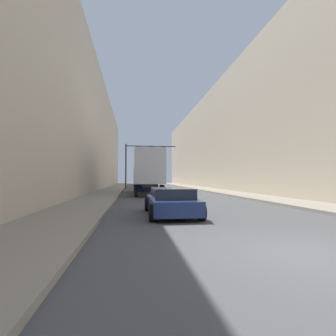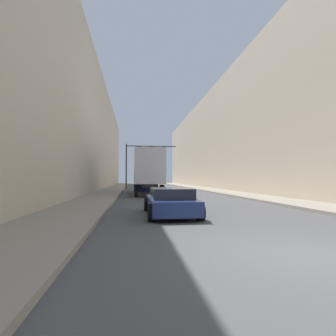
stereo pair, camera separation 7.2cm
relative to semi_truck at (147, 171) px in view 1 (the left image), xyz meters
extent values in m
plane|color=#4C4C4F|center=(2.21, -21.53, -2.27)|extent=(200.00, 200.00, 0.00)
cube|color=gray|center=(8.43, 8.47, -2.20)|extent=(2.91, 80.00, 0.15)
cube|color=gray|center=(-4.02, 8.47, -2.20)|extent=(2.91, 80.00, 0.15)
cube|color=beige|center=(12.89, 8.47, 5.09)|extent=(6.00, 80.00, 14.72)
cube|color=beige|center=(-8.47, 8.47, 5.42)|extent=(6.00, 80.00, 15.39)
cube|color=silver|center=(0.00, -1.26, 0.31)|extent=(2.54, 9.02, 2.96)
cube|color=black|center=(0.00, -1.26, -1.32)|extent=(1.27, 9.02, 0.24)
cube|color=navy|center=(0.00, 4.53, -0.73)|extent=(2.54, 2.55, 3.08)
cylinder|color=black|center=(-1.12, -4.57, -1.77)|extent=(0.25, 1.00, 1.00)
cylinder|color=black|center=(1.12, -4.57, -1.77)|extent=(0.25, 1.00, 1.00)
cylinder|color=black|center=(-1.12, -3.37, -1.77)|extent=(0.25, 1.00, 1.00)
cylinder|color=black|center=(1.12, -3.37, -1.77)|extent=(0.25, 1.00, 1.00)
cylinder|color=black|center=(-1.12, 4.53, -1.77)|extent=(0.25, 1.00, 1.00)
cylinder|color=black|center=(1.12, 4.53, -1.77)|extent=(0.25, 1.00, 1.00)
cube|color=navy|center=(0.23, -15.30, -1.81)|extent=(1.85, 4.43, 0.57)
cube|color=#1E232D|center=(0.23, -15.52, -1.32)|extent=(1.63, 2.43, 0.42)
cylinder|color=black|center=(-0.69, -13.79, -1.95)|extent=(0.25, 0.64, 0.64)
cylinder|color=black|center=(1.16, -13.79, -1.95)|extent=(0.25, 0.64, 0.64)
cylinder|color=black|center=(-0.69, -16.92, -1.95)|extent=(0.25, 0.64, 0.64)
cylinder|color=black|center=(1.16, -16.92, -1.95)|extent=(0.25, 0.64, 0.64)
cylinder|color=black|center=(-2.41, 13.58, 1.12)|extent=(0.20, 0.20, 6.78)
cube|color=black|center=(1.40, 13.58, 4.21)|extent=(7.63, 0.12, 0.12)
cube|color=black|center=(-0.51, 13.58, 3.70)|extent=(0.30, 0.24, 0.90)
sphere|color=red|center=(-0.51, 13.44, 3.70)|extent=(0.18, 0.18, 0.18)
cube|color=black|center=(1.40, 13.58, 3.70)|extent=(0.30, 0.24, 0.90)
sphere|color=green|center=(1.40, 13.44, 3.98)|extent=(0.18, 0.18, 0.18)
cube|color=black|center=(3.31, 13.58, 3.70)|extent=(0.30, 0.24, 0.90)
sphere|color=red|center=(3.31, 13.44, 3.42)|extent=(0.18, 0.18, 0.18)
camera|label=1|loc=(-1.42, -26.55, -0.67)|focal=28.00mm
camera|label=2|loc=(-1.35, -26.56, -0.67)|focal=28.00mm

